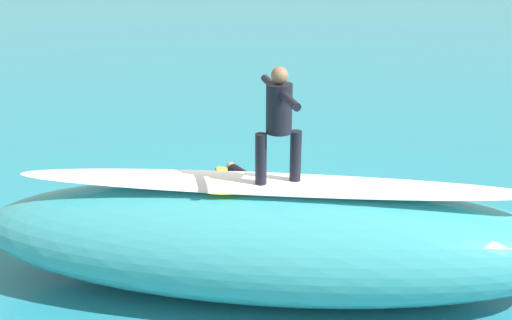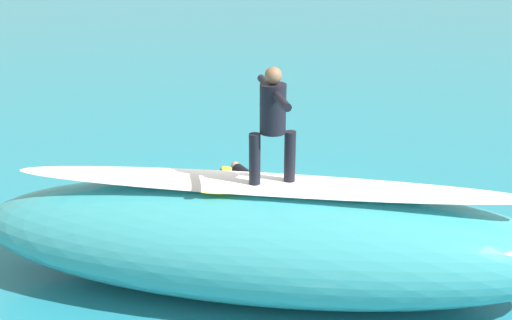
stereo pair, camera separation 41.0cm
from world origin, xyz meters
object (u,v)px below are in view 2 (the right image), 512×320
(surfboard_paddling, at_px, (245,182))
(surfer_paddling, at_px, (248,177))
(surfboard_riding, at_px, (272,185))
(surfer_riding, at_px, (273,118))

(surfboard_paddling, distance_m, surfer_paddling, 0.20)
(surfboard_riding, distance_m, surfboard_paddling, 4.50)
(surfer_riding, bearing_deg, surfboard_paddling, -94.86)
(surfboard_paddling, xyz_separation_m, surfer_paddling, (-0.08, 0.09, 0.16))
(surfer_riding, xyz_separation_m, surfboard_paddling, (1.24, -3.96, -2.77))
(surfer_paddling, bearing_deg, surfboard_paddling, 0.00)
(surfer_riding, xyz_separation_m, surfer_paddling, (1.16, -3.86, -2.61))
(surfboard_paddling, relative_size, surfer_paddling, 1.64)
(surfboard_riding, relative_size, surfboard_paddling, 0.98)
(surfer_paddling, bearing_deg, surfboard_riding, 156.37)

